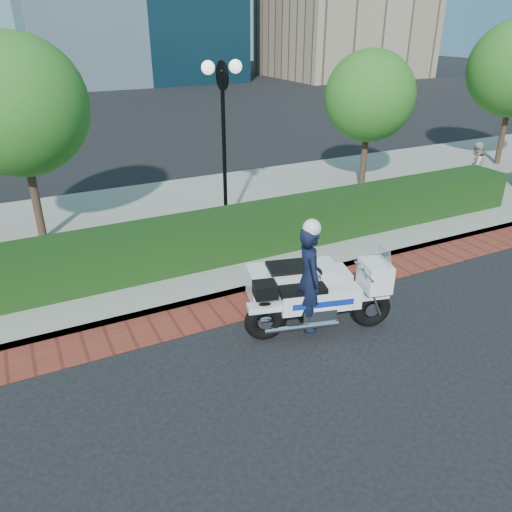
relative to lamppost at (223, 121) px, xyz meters
name	(u,v)px	position (x,y,z in m)	size (l,w,h in m)	color
ground	(291,342)	(-1.00, -5.20, -2.96)	(120.00, 120.00, 0.00)	black
brick_strip	(254,303)	(-1.00, -3.70, -2.95)	(60.00, 1.00, 0.01)	maroon
sidewalk	(181,226)	(-1.00, 0.80, -2.88)	(60.00, 8.00, 0.15)	gray
hedge_main	(214,237)	(-1.00, -1.60, -2.31)	(18.00, 1.20, 1.00)	black
lamppost	(223,121)	(0.00, 0.00, 0.00)	(1.02, 0.70, 4.21)	black
tree_b	(17,106)	(-4.50, 1.30, 0.48)	(3.20, 3.20, 4.89)	#332319
tree_c	(370,96)	(5.50, 1.30, 0.09)	(2.80, 2.80, 4.30)	#332319
police_motorcycle	(308,286)	(-0.41, -4.75, -2.19)	(2.73, 2.30, 2.24)	black
pedestrian	(474,166)	(8.51, -0.56, -2.04)	(0.75, 0.59, 1.55)	#BCB5A7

